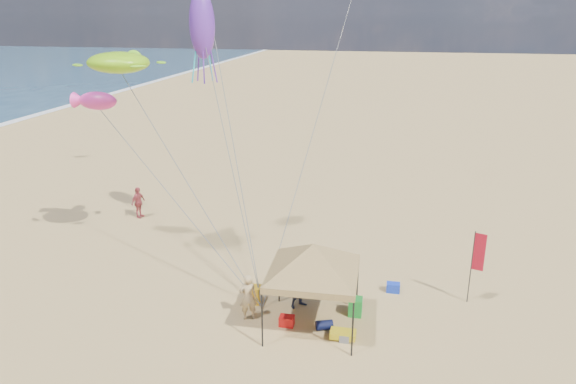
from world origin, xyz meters
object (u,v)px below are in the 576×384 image
at_px(person_near_a, 248,297).
at_px(person_far_a, 138,202).
at_px(cooler_blue, 393,287).
at_px(chair_green, 355,307).
at_px(person_near_c, 327,272).
at_px(canopy_tent, 314,247).
at_px(beach_cart, 343,334).
at_px(chair_yellow, 254,294).
at_px(person_near_b, 301,286).
at_px(cooler_red, 287,321).
at_px(feather_flag, 477,256).

distance_m(person_near_a, person_far_a, 12.42).
height_order(cooler_blue, person_far_a, person_far_a).
bearing_deg(person_far_a, person_near_a, -121.20).
height_order(chair_green, person_near_c, person_near_c).
bearing_deg(canopy_tent, person_far_a, 141.86).
height_order(chair_green, beach_cart, chair_green).
xyz_separation_m(person_near_a, person_near_c, (2.57, 2.71, -0.08)).
bearing_deg(canopy_tent, person_near_a, 179.28).
distance_m(cooler_blue, chair_yellow, 5.74).
xyz_separation_m(canopy_tent, person_near_c, (0.14, 2.74, -2.35)).
bearing_deg(person_near_b, person_near_c, 16.98).
height_order(beach_cart, person_near_b, person_near_b).
bearing_deg(cooler_red, cooler_blue, 41.35).
distance_m(cooler_blue, person_far_a, 15.18).
xyz_separation_m(cooler_blue, chair_yellow, (-5.39, -1.98, 0.16)).
distance_m(chair_green, beach_cart, 1.72).
bearing_deg(chair_green, cooler_red, -152.64).
distance_m(cooler_blue, person_near_a, 6.19).
height_order(canopy_tent, cooler_red, canopy_tent).
xyz_separation_m(canopy_tent, cooler_red, (-0.93, -0.15, -2.98)).
distance_m(chair_yellow, person_near_b, 1.97).
relative_size(chair_green, person_far_a, 0.40).
height_order(cooler_blue, person_near_c, person_near_c).
bearing_deg(chair_yellow, chair_green, -1.52).
height_order(canopy_tent, person_near_a, canopy_tent).
distance_m(cooler_red, chair_green, 2.71).
height_order(cooler_red, person_near_b, person_near_b).
relative_size(canopy_tent, person_far_a, 3.50).
bearing_deg(feather_flag, person_near_c, -178.42).
bearing_deg(chair_green, person_near_a, -164.78).
xyz_separation_m(canopy_tent, person_near_a, (-2.43, 0.03, -2.27)).
relative_size(cooler_blue, chair_yellow, 0.77).
relative_size(feather_flag, person_far_a, 1.72).
distance_m(person_near_b, person_near_c, 1.66).
bearing_deg(beach_cart, chair_yellow, 154.28).
relative_size(cooler_red, person_near_c, 0.33).
relative_size(feather_flag, cooler_blue, 5.63).
xyz_separation_m(beach_cart, person_near_b, (-1.83, 1.87, 0.69)).
bearing_deg(beach_cart, cooler_blue, 66.20).
relative_size(canopy_tent, person_near_a, 3.41).
relative_size(chair_yellow, person_near_c, 0.43).
bearing_deg(person_near_b, person_far_a, 99.74).
height_order(chair_green, person_far_a, person_far_a).
distance_m(chair_yellow, person_near_c, 3.12).
xyz_separation_m(chair_yellow, person_near_b, (1.89, 0.07, 0.54)).
relative_size(person_near_a, person_far_a, 1.02).
bearing_deg(person_near_c, feather_flag, -174.56).
bearing_deg(cooler_red, beach_cart, -11.89).
height_order(chair_green, person_near_b, person_near_b).
bearing_deg(person_near_b, chair_yellow, 137.48).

